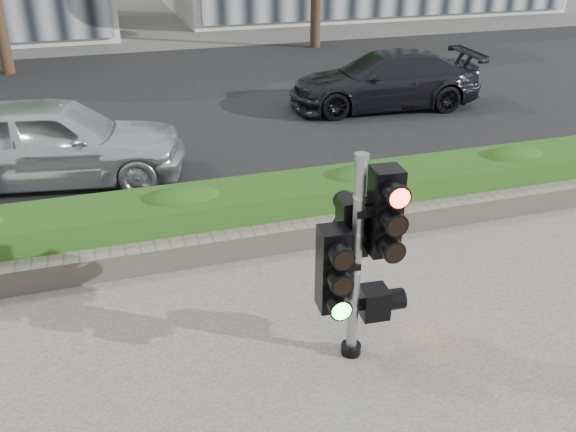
# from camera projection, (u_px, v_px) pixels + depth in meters

# --- Properties ---
(ground) EXTENTS (120.00, 120.00, 0.00)m
(ground) POSITION_uv_depth(u_px,v_px,m) (329.00, 329.00, 6.88)
(ground) COLOR #51514C
(ground) RESTS_ON ground
(road) EXTENTS (60.00, 13.00, 0.02)m
(road) POSITION_uv_depth(u_px,v_px,m) (186.00, 100.00, 15.42)
(road) COLOR black
(road) RESTS_ON ground
(curb) EXTENTS (60.00, 0.25, 0.12)m
(curb) POSITION_uv_depth(u_px,v_px,m) (256.00, 210.00, 9.55)
(curb) COLOR gray
(curb) RESTS_ON ground
(stone_wall) EXTENTS (12.00, 0.32, 0.34)m
(stone_wall) POSITION_uv_depth(u_px,v_px,m) (280.00, 238.00, 8.42)
(stone_wall) COLOR gray
(stone_wall) RESTS_ON sidewalk
(hedge) EXTENTS (12.00, 1.00, 0.68)m
(hedge) POSITION_uv_depth(u_px,v_px,m) (266.00, 208.00, 8.90)
(hedge) COLOR #468127
(hedge) RESTS_ON sidewalk
(traffic_signal) EXTENTS (0.79, 0.59, 2.25)m
(traffic_signal) POSITION_uv_depth(u_px,v_px,m) (358.00, 249.00, 5.95)
(traffic_signal) COLOR black
(traffic_signal) RESTS_ON sidewalk
(car_silver) EXTENTS (4.61, 2.46, 1.49)m
(car_silver) POSITION_uv_depth(u_px,v_px,m) (53.00, 141.00, 10.33)
(car_silver) COLOR silver
(car_silver) RESTS_ON road
(car_dark) EXTENTS (4.69, 2.25, 1.32)m
(car_dark) POSITION_uv_depth(u_px,v_px,m) (384.00, 80.00, 14.53)
(car_dark) COLOR black
(car_dark) RESTS_ON road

